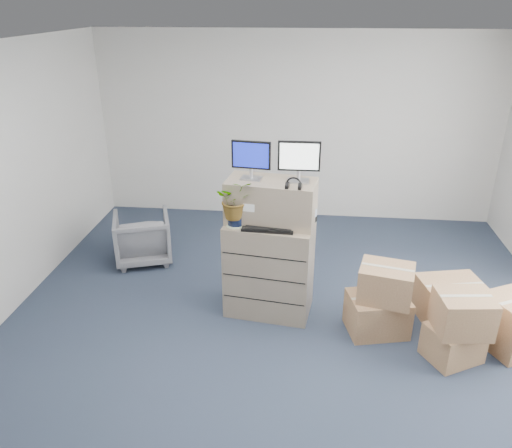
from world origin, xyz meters
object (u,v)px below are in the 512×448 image
object	(u,v)px
keyboard	(268,228)
monitor_right	(299,159)
monitor_left	(251,158)
water_bottle	(282,212)
potted_plant	(236,204)
filing_cabinet_lower	(269,268)
office_chair	(142,235)

from	to	relation	value
keyboard	monitor_right	bearing A→B (deg)	36.30
monitor_left	water_bottle	distance (m)	0.64
monitor_left	keyboard	distance (m)	0.72
keyboard	potted_plant	distance (m)	0.41
water_bottle	potted_plant	xyz separation A→B (m)	(-0.46, -0.11, 0.11)
keyboard	filing_cabinet_lower	bearing A→B (deg)	90.39
filing_cabinet_lower	monitor_right	xyz separation A→B (m)	(0.28, 0.04, 1.21)
filing_cabinet_lower	water_bottle	distance (m)	0.66
filing_cabinet_lower	monitor_left	bearing A→B (deg)	167.33
keyboard	water_bottle	size ratio (longest dim) A/B	2.06
office_chair	potted_plant	bearing A→B (deg)	123.74
monitor_right	office_chair	distance (m)	2.62
filing_cabinet_lower	monitor_right	distance (m)	1.24
monitor_right	office_chair	size ratio (longest dim) A/B	0.59
monitor_right	water_bottle	bearing A→B (deg)	-173.44
monitor_right	potted_plant	world-z (taller)	monitor_right
water_bottle	filing_cabinet_lower	bearing A→B (deg)	-168.37
filing_cabinet_lower	potted_plant	size ratio (longest dim) A/B	2.16
monitor_left	keyboard	xyz separation A→B (m)	(0.20, -0.22, -0.66)
potted_plant	keyboard	bearing A→B (deg)	-9.34
water_bottle	office_chair	xyz separation A→B (m)	(-1.86, 0.96, -0.82)
filing_cabinet_lower	office_chair	bearing A→B (deg)	158.35
filing_cabinet_lower	keyboard	size ratio (longest dim) A/B	2.03
filing_cabinet_lower	potted_plant	distance (m)	0.84
keyboard	office_chair	size ratio (longest dim) A/B	0.73
keyboard	potted_plant	size ratio (longest dim) A/B	1.07
water_bottle	potted_plant	world-z (taller)	potted_plant
keyboard	potted_plant	world-z (taller)	potted_plant
monitor_left	monitor_right	distance (m)	0.48
filing_cabinet_lower	monitor_right	bearing A→B (deg)	16.88
keyboard	potted_plant	bearing A→B (deg)	173.39
filing_cabinet_lower	monitor_left	world-z (taller)	monitor_left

